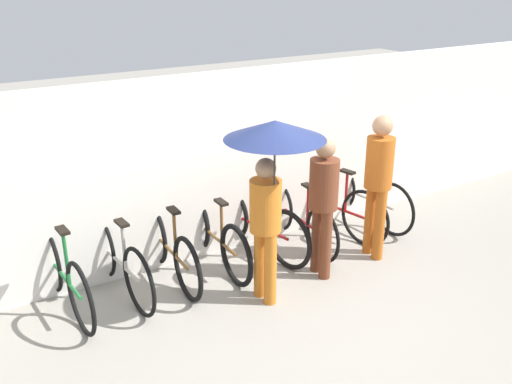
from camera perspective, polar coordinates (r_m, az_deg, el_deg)
The scene contains 13 objects.
ground_plane at distance 5.82m, azimuth 5.76°, elevation -12.57°, with size 30.00×30.00×0.00m, color gray.
back_wall at distance 6.73m, azimuth -3.43°, elevation 2.76°, with size 12.03×0.12×2.19m.
parked_bicycle_0 at distance 6.07m, azimuth -18.66°, elevation -7.89°, with size 0.44×1.70×1.07m.
parked_bicycle_1 at distance 6.21m, azimuth -13.54°, elevation -6.68°, with size 0.44×1.71×1.03m.
parked_bicycle_2 at distance 6.37m, azimuth -8.59°, elevation -5.66°, with size 0.44×1.66×0.97m.
parked_bicycle_3 at distance 6.62m, azimuth -4.15°, elevation -4.39°, with size 0.44×1.74×1.03m.
parked_bicycle_4 at distance 6.87m, azimuth 0.06°, elevation -3.21°, with size 0.51×1.75×1.06m.
parked_bicycle_5 at distance 7.12m, azimuth 4.32°, elevation -2.51°, with size 0.44×1.69×1.11m.
parked_bicycle_6 at distance 7.45m, azimuth 7.85°, elevation -1.36°, with size 0.49×1.68×1.00m.
parked_bicycle_7 at distance 7.87m, azimuth 10.70°, elevation -0.32°, with size 0.44×1.77×1.06m.
pedestrian_leading at distance 5.39m, azimuth 1.55°, elevation 2.86°, with size 0.96×0.96×1.96m.
pedestrian_center at distance 6.21m, azimuth 6.75°, elevation -0.60°, with size 0.32×0.32×1.60m.
pedestrian_trailing at distance 6.71m, azimuth 12.14°, elevation 1.54°, with size 0.32×0.32×1.73m.
Camera 1 is at (-3.01, -3.78, 3.24)m, focal length 40.00 mm.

